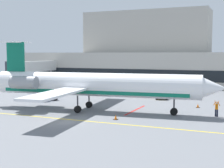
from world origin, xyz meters
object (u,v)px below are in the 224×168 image
pushback_tractor (44,94)px  marshaller (217,108)px  regional_jet (89,85)px  baggage_tug (161,93)px  fuel_tank (60,84)px

pushback_tractor → marshaller: pushback_tractor is taller
regional_jet → baggage_tug: size_ratio=9.11×
fuel_tank → marshaller: (32.23, -17.19, -0.31)m
regional_jet → fuel_tank: bearing=130.4°
fuel_tank → regional_jet: bearing=-49.6°
regional_jet → fuel_tank: regional_jet is taller
marshaller → pushback_tractor: bearing=173.2°
baggage_tug → fuel_tank: 22.69m
baggage_tug → marshaller: bearing=-51.9°
regional_jet → pushback_tractor: size_ratio=9.14×
fuel_tank → marshaller: size_ratio=3.99×
baggage_tug → fuel_tank: fuel_tank is taller
regional_jet → marshaller: size_ratio=17.47×
pushback_tractor → marshaller: size_ratio=1.91×
pushback_tractor → fuel_tank: bearing=112.5°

